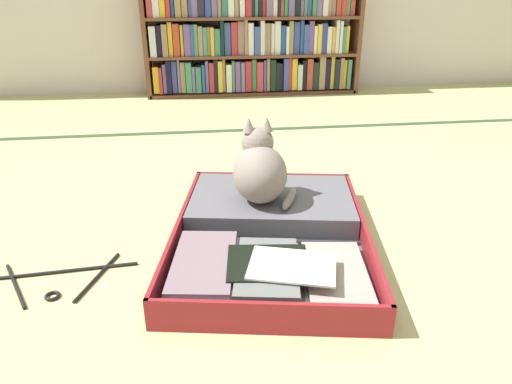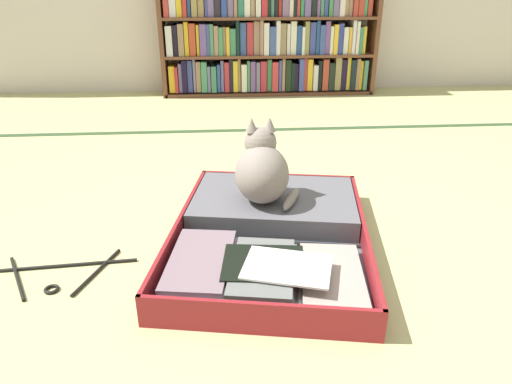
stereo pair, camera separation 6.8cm
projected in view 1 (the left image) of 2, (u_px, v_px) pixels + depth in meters
The scene contains 6 objects.
ground_plane at pixel (320, 255), 1.43m from camera, with size 10.00×10.00×0.00m, color tan.
tatami_border at pixel (261, 129), 2.62m from camera, with size 4.80×0.05×0.00m.
bookshelf at pixel (252, 38), 3.31m from camera, with size 1.55×0.23×0.82m.
open_suitcase at pixel (269, 229), 1.49m from camera, with size 0.72×0.89×0.09m.
black_cat at pixel (260, 170), 1.54m from camera, with size 0.24×0.23×0.28m.
clothes_hanger at pixel (58, 279), 1.30m from camera, with size 0.44×0.24×0.01m.
Camera 1 is at (-0.35, -1.18, 0.77)m, focal length 32.30 mm.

